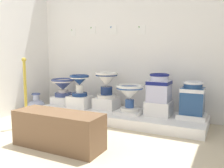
{
  "coord_description": "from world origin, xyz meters",
  "views": [
    {
      "loc": [
        3.28,
        -0.66,
        1.03
      ],
      "look_at": [
        1.63,
        2.64,
        0.56
      ],
      "focal_mm": 38.03,
      "sensor_mm": 36.0,
      "label": 1
    }
  ],
  "objects_px": {
    "info_placard_fourth": "(142,30)",
    "antique_toilet_broad_patterned": "(79,82)",
    "museum_bench": "(58,130)",
    "antique_toilet_slender_white": "(130,93)",
    "info_placard_second": "(93,30)",
    "plinth_block_central_ornate": "(159,108)",
    "plinth_block_pale_glazed": "(192,116)",
    "antique_toilet_squat_floral": "(106,82)",
    "info_placard_third": "(113,30)",
    "info_placard_first": "(73,32)",
    "plinth_block_tall_cobalt": "(63,100)",
    "stanchion_post_near_left": "(26,108)",
    "antique_toilet_tall_cobalt": "(63,85)",
    "plinth_block_slender_white": "(129,112)",
    "plinth_block_broad_patterned": "(80,102)",
    "decorative_vase_companion": "(36,104)",
    "antique_toilet_pale_glazed": "(193,97)",
    "plinth_block_squat_floral": "(107,103)",
    "antique_toilet_central_ornate": "(159,87)"
  },
  "relations": [
    {
      "from": "antique_toilet_tall_cobalt",
      "to": "plinth_block_pale_glazed",
      "type": "distance_m",
      "value": 2.26
    },
    {
      "from": "plinth_block_pale_glazed",
      "to": "antique_toilet_pale_glazed",
      "type": "bearing_deg",
      "value": 0.0
    },
    {
      "from": "decorative_vase_companion",
      "to": "antique_toilet_tall_cobalt",
      "type": "bearing_deg",
      "value": 33.51
    },
    {
      "from": "info_placard_fourth",
      "to": "decorative_vase_companion",
      "type": "xyz_separation_m",
      "value": [
        -1.76,
        -0.58,
        -1.29
      ]
    },
    {
      "from": "antique_toilet_squat_floral",
      "to": "antique_toilet_slender_white",
      "type": "xyz_separation_m",
      "value": [
        0.46,
        -0.14,
        -0.14
      ]
    },
    {
      "from": "antique_toilet_pale_glazed",
      "to": "info_placard_fourth",
      "type": "height_order",
      "value": "info_placard_fourth"
    },
    {
      "from": "plinth_block_tall_cobalt",
      "to": "decorative_vase_companion",
      "type": "distance_m",
      "value": 0.48
    },
    {
      "from": "plinth_block_squat_floral",
      "to": "museum_bench",
      "type": "distance_m",
      "value": 1.4
    },
    {
      "from": "info_placard_fourth",
      "to": "museum_bench",
      "type": "xyz_separation_m",
      "value": [
        -0.35,
        -1.7,
        -1.22
      ]
    },
    {
      "from": "plinth_block_central_ornate",
      "to": "plinth_block_pale_glazed",
      "type": "bearing_deg",
      "value": 2.63
    },
    {
      "from": "plinth_block_broad_patterned",
      "to": "antique_toilet_squat_floral",
      "type": "distance_m",
      "value": 0.58
    },
    {
      "from": "plinth_block_broad_patterned",
      "to": "antique_toilet_slender_white",
      "type": "distance_m",
      "value": 0.93
    },
    {
      "from": "plinth_block_broad_patterned",
      "to": "plinth_block_pale_glazed",
      "type": "distance_m",
      "value": 1.8
    },
    {
      "from": "museum_bench",
      "to": "info_placard_first",
      "type": "bearing_deg",
      "value": 120.27
    },
    {
      "from": "antique_toilet_slender_white",
      "to": "info_placard_first",
      "type": "distance_m",
      "value": 1.72
    },
    {
      "from": "info_placard_second",
      "to": "info_placard_third",
      "type": "xyz_separation_m",
      "value": [
        0.4,
        0.0,
        -0.02
      ]
    },
    {
      "from": "antique_toilet_tall_cobalt",
      "to": "plinth_block_slender_white",
      "type": "relative_size",
      "value": 1.11
    },
    {
      "from": "plinth_block_central_ornate",
      "to": "antique_toilet_central_ornate",
      "type": "xyz_separation_m",
      "value": [
        0.0,
        0.0,
        0.31
      ]
    },
    {
      "from": "antique_toilet_pale_glazed",
      "to": "plinth_block_squat_floral",
      "type": "bearing_deg",
      "value": 179.89
    },
    {
      "from": "plinth_block_pale_glazed",
      "to": "antique_toilet_pale_glazed",
      "type": "xyz_separation_m",
      "value": [
        0.0,
        0.0,
        0.27
      ]
    },
    {
      "from": "info_placard_second",
      "to": "info_placard_fourth",
      "type": "height_order",
      "value": "info_placard_second"
    },
    {
      "from": "antique_toilet_pale_glazed",
      "to": "info_placard_third",
      "type": "bearing_deg",
      "value": 167.12
    },
    {
      "from": "info_placard_third",
      "to": "info_placard_fourth",
      "type": "distance_m",
      "value": 0.51
    },
    {
      "from": "antique_toilet_tall_cobalt",
      "to": "museum_bench",
      "type": "distance_m",
      "value": 1.74
    },
    {
      "from": "plinth_block_tall_cobalt",
      "to": "stanchion_post_near_left",
      "type": "xyz_separation_m",
      "value": [
        0.13,
        -1.0,
        0.06
      ]
    },
    {
      "from": "stanchion_post_near_left",
      "to": "antique_toilet_slender_white",
      "type": "bearing_deg",
      "value": 35.27
    },
    {
      "from": "info_placard_fourth",
      "to": "info_placard_second",
      "type": "bearing_deg",
      "value": -180.0
    },
    {
      "from": "museum_bench",
      "to": "antique_toilet_central_ornate",
      "type": "bearing_deg",
      "value": 61.12
    },
    {
      "from": "antique_toilet_broad_patterned",
      "to": "info_placard_fourth",
      "type": "xyz_separation_m",
      "value": [
        0.92,
        0.44,
        0.85
      ]
    },
    {
      "from": "antique_toilet_pale_glazed",
      "to": "info_placard_second",
      "type": "height_order",
      "value": "info_placard_second"
    },
    {
      "from": "antique_toilet_tall_cobalt",
      "to": "info_placard_fourth",
      "type": "xyz_separation_m",
      "value": [
        1.36,
        0.32,
        0.94
      ]
    },
    {
      "from": "antique_toilet_squat_floral",
      "to": "info_placard_third",
      "type": "xyz_separation_m",
      "value": [
        -0.03,
        0.31,
        0.86
      ]
    },
    {
      "from": "plinth_block_squat_floral",
      "to": "info_placard_fourth",
      "type": "distance_m",
      "value": 1.32
    },
    {
      "from": "antique_toilet_slender_white",
      "to": "info_placard_fourth",
      "type": "distance_m",
      "value": 1.07
    },
    {
      "from": "info_placard_second",
      "to": "decorative_vase_companion",
      "type": "height_order",
      "value": "info_placard_second"
    },
    {
      "from": "plinth_block_slender_white",
      "to": "plinth_block_central_ornate",
      "type": "xyz_separation_m",
      "value": [
        0.42,
        0.11,
        0.08
      ]
    },
    {
      "from": "info_placard_first",
      "to": "museum_bench",
      "type": "relative_size",
      "value": 0.13
    },
    {
      "from": "plinth_block_slender_white",
      "to": "info_placard_fourth",
      "type": "xyz_separation_m",
      "value": [
        0.01,
        0.45,
        1.26
      ]
    },
    {
      "from": "antique_toilet_central_ornate",
      "to": "info_placard_third",
      "type": "height_order",
      "value": "info_placard_third"
    },
    {
      "from": "plinth_block_broad_patterned",
      "to": "museum_bench",
      "type": "xyz_separation_m",
      "value": [
        0.57,
        -1.26,
        -0.03
      ]
    },
    {
      "from": "info_placard_third",
      "to": "museum_bench",
      "type": "height_order",
      "value": "info_placard_third"
    },
    {
      "from": "info_placard_fourth",
      "to": "info_placard_first",
      "type": "bearing_deg",
      "value": -180.0
    },
    {
      "from": "antique_toilet_broad_patterned",
      "to": "museum_bench",
      "type": "relative_size",
      "value": 0.34
    },
    {
      "from": "info_placard_fourth",
      "to": "antique_toilet_broad_patterned",
      "type": "bearing_deg",
      "value": -154.49
    },
    {
      "from": "antique_toilet_tall_cobalt",
      "to": "stanchion_post_near_left",
      "type": "distance_m",
      "value": 1.03
    },
    {
      "from": "antique_toilet_pale_glazed",
      "to": "info_placard_second",
      "type": "bearing_deg",
      "value": 169.97
    },
    {
      "from": "plinth_block_central_ornate",
      "to": "antique_toilet_squat_floral",
      "type": "bearing_deg",
      "value": 178.43
    },
    {
      "from": "antique_toilet_central_ornate",
      "to": "stanchion_post_near_left",
      "type": "xyz_separation_m",
      "value": [
        -1.64,
        -0.98,
        -0.28
      ]
    },
    {
      "from": "plinth_block_pale_glazed",
      "to": "info_placard_fourth",
      "type": "bearing_deg",
      "value": 160.07
    },
    {
      "from": "antique_toilet_slender_white",
      "to": "museum_bench",
      "type": "relative_size",
      "value": 0.4
    }
  ]
}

